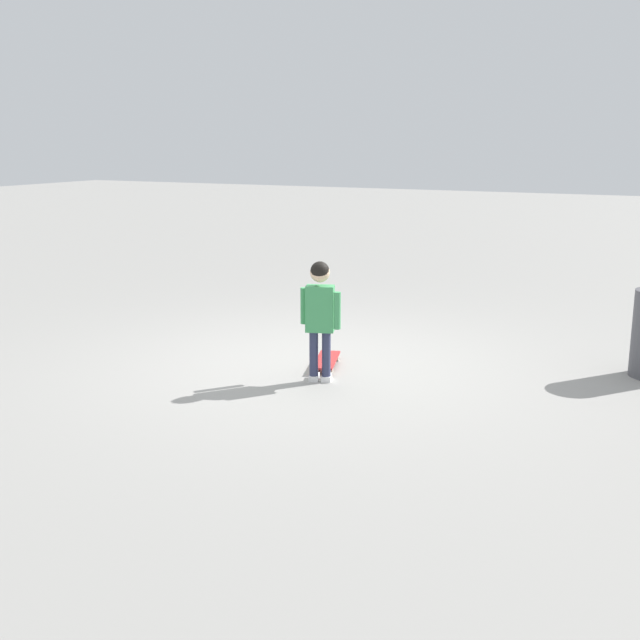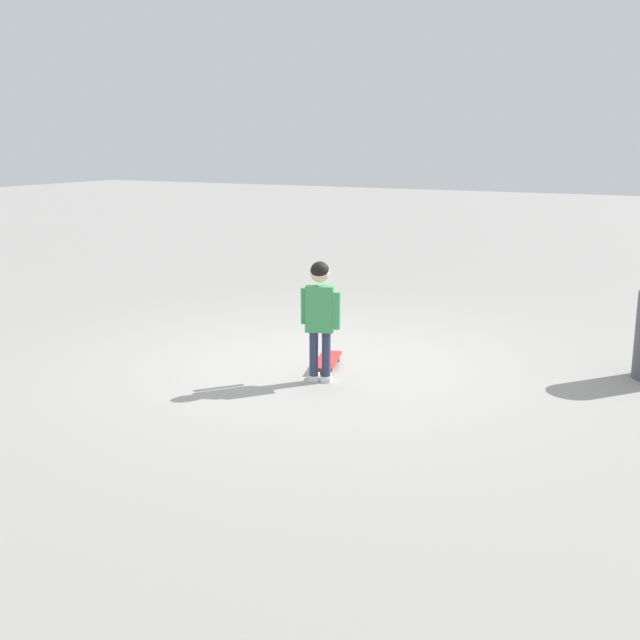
# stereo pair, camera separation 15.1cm
# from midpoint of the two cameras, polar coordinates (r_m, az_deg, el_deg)

# --- Properties ---
(ground_plane) EXTENTS (50.00, 50.00, 0.00)m
(ground_plane) POSITION_cam_midpoint_polar(r_m,az_deg,el_deg) (7.45, -0.84, -3.15)
(ground_plane) COLOR gray
(child_person) EXTENTS (0.23, 0.41, 1.06)m
(child_person) POSITION_cam_midpoint_polar(r_m,az_deg,el_deg) (6.75, -0.64, 0.88)
(child_person) COLOR #2D3351
(child_person) RESTS_ON ground
(skateboard) EXTENTS (0.63, 0.37, 0.07)m
(skateboard) POSITION_cam_midpoint_polar(r_m,az_deg,el_deg) (7.33, -0.13, -2.95)
(skateboard) COLOR #B22D2D
(skateboard) RESTS_ON ground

